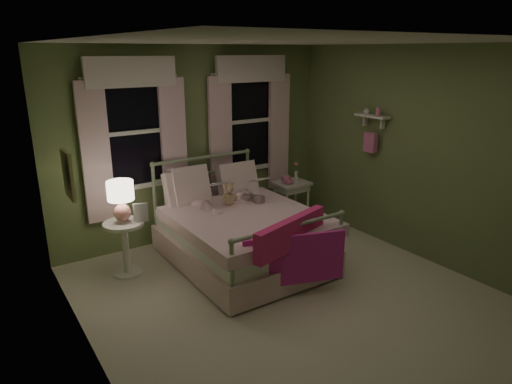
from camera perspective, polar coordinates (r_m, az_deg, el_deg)
room_shell at (r=4.55m, az=4.23°, el=1.64°), size 4.20×4.20×4.20m
bed at (r=5.60m, az=-1.96°, el=-5.25°), size 1.58×2.04×1.18m
pink_throw at (r=4.75m, az=4.57°, el=-6.54°), size 1.08×0.47×0.71m
child_left at (r=5.64m, az=-6.72°, el=1.20°), size 0.30×0.20×0.80m
child_right at (r=5.91m, az=-1.87°, el=1.66°), size 0.41×0.36×0.72m
book_left at (r=5.43m, az=-5.51°, el=0.50°), size 0.22×0.17×0.26m
book_right at (r=5.71m, az=-0.55°, el=0.99°), size 0.22×0.15×0.26m
teddy_bear at (r=5.69m, az=-3.41°, el=-0.47°), size 0.22×0.18×0.30m
nightstand_left at (r=5.50m, az=-16.06°, el=-5.91°), size 0.46×0.46×0.65m
table_lamp at (r=5.32m, az=-16.54°, el=-0.59°), size 0.30×0.30×0.47m
book_nightstand at (r=5.37m, az=-15.00°, el=-3.64°), size 0.22×0.26×0.02m
nightstand_right at (r=6.83m, az=4.46°, el=0.44°), size 0.50×0.40×0.64m
pink_toy at (r=6.72m, az=3.84°, el=1.59°), size 0.14×0.18×0.14m
bud_vase at (r=6.87m, az=5.04°, el=2.62°), size 0.06×0.06×0.28m
window_left at (r=5.86m, az=-14.95°, el=7.86°), size 1.34×0.13×1.96m
window_right at (r=6.59m, az=-0.71°, el=9.44°), size 1.34×0.13×1.96m
wall_shelf at (r=6.28m, az=14.21°, el=7.60°), size 0.15×0.50×0.60m
framed_picture at (r=4.25m, az=-22.42°, el=2.00°), size 0.03×0.32×0.42m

